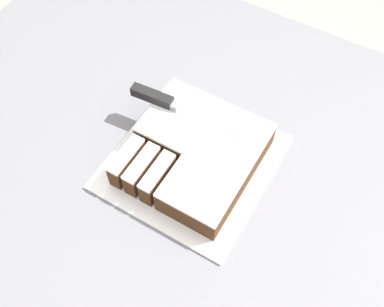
{
  "coord_description": "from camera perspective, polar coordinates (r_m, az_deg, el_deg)",
  "views": [
    {
      "loc": [
        0.24,
        -0.39,
        1.69
      ],
      "look_at": [
        -0.01,
        0.03,
        0.92
      ],
      "focal_mm": 42.0,
      "sensor_mm": 36.0,
      "label": 1
    }
  ],
  "objects": [
    {
      "name": "knife",
      "position": [
        0.95,
        -3.69,
        6.71
      ],
      "size": [
        0.26,
        0.04,
        0.02
      ],
      "rotation": [
        0.0,
        0.0,
        0.09
      ],
      "color": "silver",
      "rests_on": "cake"
    },
    {
      "name": "cake_board",
      "position": [
        0.94,
        0.0,
        -1.11
      ],
      "size": [
        0.32,
        0.33,
        0.01
      ],
      "color": "white",
      "rests_on": "countertop"
    },
    {
      "name": "ground_plane",
      "position": [
        1.76,
        -0.24,
        -17.37
      ],
      "size": [
        8.0,
        8.0,
        0.0
      ],
      "primitive_type": "plane",
      "color": "#9E9384"
    },
    {
      "name": "countertop",
      "position": [
        1.33,
        -0.3,
        -12.35
      ],
      "size": [
        1.4,
        1.1,
        0.89
      ],
      "color": "slate",
      "rests_on": "ground_plane"
    },
    {
      "name": "cake",
      "position": [
        0.92,
        0.44,
        0.11
      ],
      "size": [
        0.25,
        0.26,
        0.06
      ],
      "color": "#472814",
      "rests_on": "cake_board"
    }
  ]
}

